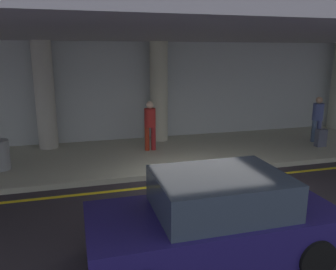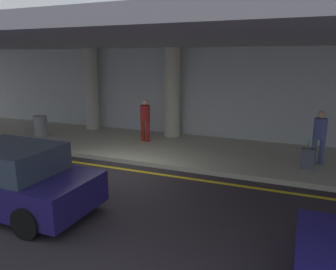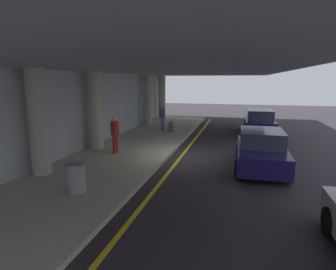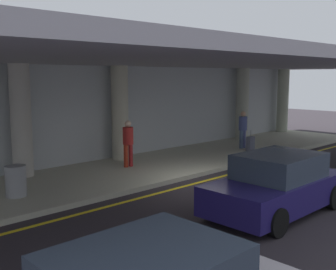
# 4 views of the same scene
# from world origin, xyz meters

# --- Properties ---
(ground_plane) EXTENTS (60.00, 60.00, 0.00)m
(ground_plane) POSITION_xyz_m (0.00, 0.00, 0.00)
(ground_plane) COLOR #2C272D
(sidewalk) EXTENTS (26.00, 4.20, 0.15)m
(sidewalk) POSITION_xyz_m (0.00, 3.10, 0.07)
(sidewalk) COLOR #B3B29B
(sidewalk) RESTS_ON ground
(lane_stripe_yellow) EXTENTS (26.00, 0.14, 0.01)m
(lane_stripe_yellow) POSITION_xyz_m (0.00, 0.51, 0.00)
(lane_stripe_yellow) COLOR yellow
(lane_stripe_yellow) RESTS_ON ground
(support_column_far_left) EXTENTS (0.66, 0.66, 3.65)m
(support_column_far_left) POSITION_xyz_m (-4.00, 4.70, 1.97)
(support_column_far_left) COLOR #B2ADA3
(support_column_far_left) RESTS_ON sidewalk
(support_column_left_mid) EXTENTS (0.66, 0.66, 3.65)m
(support_column_left_mid) POSITION_xyz_m (0.00, 4.70, 1.97)
(support_column_left_mid) COLOR #BAB69F
(support_column_left_mid) RESTS_ON sidewalk
(support_column_center) EXTENTS (0.66, 0.66, 3.65)m
(support_column_center) POSITION_xyz_m (8.00, 4.70, 1.97)
(support_column_center) COLOR #ACAE9B
(support_column_center) RESTS_ON sidewalk
(support_column_right_mid) EXTENTS (0.66, 0.66, 3.65)m
(support_column_right_mid) POSITION_xyz_m (12.00, 4.70, 1.97)
(support_column_right_mid) COLOR #ACB298
(support_column_right_mid) RESTS_ON sidewalk
(ceiling_overhang) EXTENTS (28.00, 13.20, 0.30)m
(ceiling_overhang) POSITION_xyz_m (0.00, 2.60, 3.95)
(ceiling_overhang) COLOR gray
(ceiling_overhang) RESTS_ON support_column_far_left
(terminal_back_wall) EXTENTS (26.00, 0.30, 3.80)m
(terminal_back_wall) POSITION_xyz_m (0.00, 5.35, 1.90)
(terminal_back_wall) COLOR #B1B6B9
(terminal_back_wall) RESTS_ON ground
(car_navy) EXTENTS (4.10, 1.92, 1.50)m
(car_navy) POSITION_xyz_m (-0.95, -2.85, 0.71)
(car_navy) COLOR #1D1751
(car_navy) RESTS_ON ground
(car_navy_no2) EXTENTS (4.10, 1.92, 1.50)m
(car_navy_no2) POSITION_xyz_m (7.19, -3.28, 0.71)
(car_navy_no2) COLOR navy
(car_navy_no2) RESTS_ON ground
(traveler_with_luggage) EXTENTS (0.38, 0.38, 1.68)m
(traveler_with_luggage) POSITION_xyz_m (-0.63, 3.42, 1.11)
(traveler_with_luggage) COLOR maroon
(traveler_with_luggage) RESTS_ON sidewalk
(person_waiting_for_ride) EXTENTS (0.38, 0.38, 1.68)m
(person_waiting_for_ride) POSITION_xyz_m (5.59, 2.90, 1.11)
(person_waiting_for_ride) COLOR #495D81
(person_waiting_for_ride) RESTS_ON sidewalk
(suitcase_upright_primary) EXTENTS (0.36, 0.22, 0.90)m
(suitcase_upright_primary) POSITION_xyz_m (5.30, 2.26, 0.46)
(suitcase_upright_primary) COLOR #4F5366
(suitcase_upright_primary) RESTS_ON sidewalk
(trash_bin_steel) EXTENTS (0.56, 0.56, 0.85)m
(trash_bin_steel) POSITION_xyz_m (-5.20, 2.61, 0.57)
(trash_bin_steel) COLOR gray
(trash_bin_steel) RESTS_ON sidewalk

